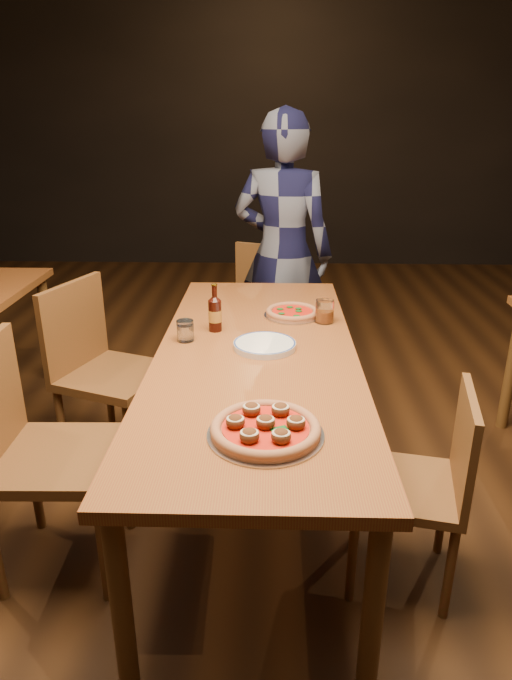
{
  "coord_description": "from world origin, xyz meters",
  "views": [
    {
      "loc": [
        0.06,
        -2.09,
        1.63
      ],
      "look_at": [
        0.0,
        -0.05,
        0.82
      ],
      "focal_mm": 30.0,
      "sensor_mm": 36.0,
      "label": 1
    }
  ],
  "objects_px": {
    "table_main": "(256,368)",
    "water_glass": "(185,331)",
    "pizza_margherita": "(292,312)",
    "chair_end": "(256,317)",
    "chair_main_sw": "(114,374)",
    "plate_stack": "(265,345)",
    "pizza_meatball": "(266,428)",
    "amber_glass": "(325,311)",
    "diner": "(283,254)",
    "chair_main_nw": "(57,456)",
    "beer_bottle": "(215,315)",
    "chair_main_e": "(406,484)"
  },
  "relations": [
    {
      "from": "chair_main_sw",
      "to": "beer_bottle",
      "type": "distance_m",
      "value": 0.63
    },
    {
      "from": "chair_main_sw",
      "to": "plate_stack",
      "type": "bearing_deg",
      "value": -93.5
    },
    {
      "from": "pizza_meatball",
      "to": "amber_glass",
      "type": "relative_size",
      "value": 3.32
    },
    {
      "from": "table_main",
      "to": "amber_glass",
      "type": "xyz_separation_m",
      "value": [
        0.3,
        0.36,
        0.12
      ]
    },
    {
      "from": "pizza_meatball",
      "to": "chair_main_e",
      "type": "bearing_deg",
      "value": 26.37
    },
    {
      "from": "chair_main_nw",
      "to": "pizza_meatball",
      "type": "xyz_separation_m",
      "value": [
        0.76,
        -0.29,
        0.3
      ]
    },
    {
      "from": "chair_main_sw",
      "to": "table_main",
      "type": "bearing_deg",
      "value": -97.11
    },
    {
      "from": "pizza_margherita",
      "to": "amber_glass",
      "type": "height_order",
      "value": "amber_glass"
    },
    {
      "from": "pizza_meatball",
      "to": "chair_main_nw",
      "type": "bearing_deg",
      "value": 159.39
    },
    {
      "from": "chair_end",
      "to": "beer_bottle",
      "type": "relative_size",
      "value": 4.43
    },
    {
      "from": "chair_main_nw",
      "to": "chair_main_sw",
      "type": "height_order",
      "value": "chair_main_nw"
    },
    {
      "from": "chair_main_e",
      "to": "plate_stack",
      "type": "height_order",
      "value": "chair_main_e"
    },
    {
      "from": "water_glass",
      "to": "amber_glass",
      "type": "distance_m",
      "value": 0.65
    },
    {
      "from": "table_main",
      "to": "pizza_margherita",
      "type": "height_order",
      "value": "pizza_margherita"
    },
    {
      "from": "water_glass",
      "to": "pizza_margherita",
      "type": "bearing_deg",
      "value": 35.82
    },
    {
      "from": "chair_main_sw",
      "to": "amber_glass",
      "type": "distance_m",
      "value": 1.05
    },
    {
      "from": "table_main",
      "to": "beer_bottle",
      "type": "height_order",
      "value": "beer_bottle"
    },
    {
      "from": "chair_main_e",
      "to": "water_glass",
      "type": "height_order",
      "value": "water_glass"
    },
    {
      "from": "plate_stack",
      "to": "beer_bottle",
      "type": "height_order",
      "value": "beer_bottle"
    },
    {
      "from": "pizza_meatball",
      "to": "water_glass",
      "type": "height_order",
      "value": "water_glass"
    },
    {
      "from": "water_glass",
      "to": "chair_main_e",
      "type": "bearing_deg",
      "value": -30.77
    },
    {
      "from": "plate_stack",
      "to": "pizza_meatball",
      "type": "bearing_deg",
      "value": -88.9
    },
    {
      "from": "table_main",
      "to": "chair_end",
      "type": "distance_m",
      "value": 1.28
    },
    {
      "from": "table_main",
      "to": "pizza_meatball",
      "type": "relative_size",
      "value": 5.76
    },
    {
      "from": "table_main",
      "to": "beer_bottle",
      "type": "distance_m",
      "value": 0.33
    },
    {
      "from": "amber_glass",
      "to": "pizza_meatball",
      "type": "bearing_deg",
      "value": -104.35
    },
    {
      "from": "beer_bottle",
      "to": "water_glass",
      "type": "bearing_deg",
      "value": -132.66
    },
    {
      "from": "chair_main_sw",
      "to": "diner",
      "type": "height_order",
      "value": "diner"
    },
    {
      "from": "amber_glass",
      "to": "chair_main_e",
      "type": "bearing_deg",
      "value": -72.0
    },
    {
      "from": "chair_end",
      "to": "chair_main_nw",
      "type": "bearing_deg",
      "value": -93.3
    },
    {
      "from": "chair_main_e",
      "to": "diner",
      "type": "bearing_deg",
      "value": -154.64
    },
    {
      "from": "chair_main_sw",
      "to": "water_glass",
      "type": "distance_m",
      "value": 0.56
    },
    {
      "from": "chair_end",
      "to": "amber_glass",
      "type": "bearing_deg",
      "value": -49.99
    },
    {
      "from": "chair_main_nw",
      "to": "beer_bottle",
      "type": "xyz_separation_m",
      "value": [
        0.53,
        0.59,
        0.35
      ]
    },
    {
      "from": "amber_glass",
      "to": "diner",
      "type": "bearing_deg",
      "value": 100.46
    },
    {
      "from": "chair_main_e",
      "to": "water_glass",
      "type": "relative_size",
      "value": 9.16
    },
    {
      "from": "chair_main_sw",
      "to": "plate_stack",
      "type": "height_order",
      "value": "chair_main_sw"
    },
    {
      "from": "plate_stack",
      "to": "beer_bottle",
      "type": "distance_m",
      "value": 0.3
    },
    {
      "from": "pizza_meatball",
      "to": "amber_glass",
      "type": "height_order",
      "value": "amber_glass"
    },
    {
      "from": "chair_end",
      "to": "plate_stack",
      "type": "xyz_separation_m",
      "value": [
        0.07,
        -1.22,
        0.31
      ]
    },
    {
      "from": "pizza_meatball",
      "to": "plate_stack",
      "type": "xyz_separation_m",
      "value": [
        -0.01,
        0.68,
        -0.01
      ]
    },
    {
      "from": "pizza_margherita",
      "to": "diner",
      "type": "bearing_deg",
      "value": 92.22
    },
    {
      "from": "table_main",
      "to": "water_glass",
      "type": "bearing_deg",
      "value": 159.61
    },
    {
      "from": "chair_main_sw",
      "to": "chair_end",
      "type": "relative_size",
      "value": 1.04
    },
    {
      "from": "pizza_margherita",
      "to": "water_glass",
      "type": "height_order",
      "value": "water_glass"
    },
    {
      "from": "chair_end",
      "to": "pizza_meatball",
      "type": "relative_size",
      "value": 2.63
    },
    {
      "from": "chair_end",
      "to": "pizza_margherita",
      "type": "height_order",
      "value": "chair_end"
    },
    {
      "from": "pizza_meatball",
      "to": "plate_stack",
      "type": "bearing_deg",
      "value": 91.1
    },
    {
      "from": "beer_bottle",
      "to": "water_glass",
      "type": "relative_size",
      "value": 2.32
    },
    {
      "from": "table_main",
      "to": "pizza_meatball",
      "type": "height_order",
      "value": "pizza_meatball"
    }
  ]
}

